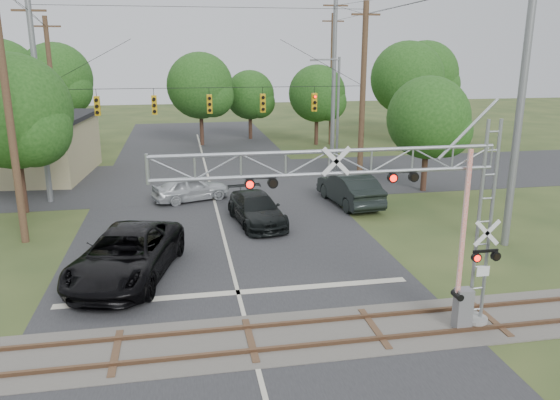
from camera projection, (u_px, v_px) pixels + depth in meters
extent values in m
plane|color=#2B3D1C|center=(260.00, 378.00, 14.87)|extent=(160.00, 160.00, 0.00)
cube|color=#28282A|center=(227.00, 250.00, 24.35)|extent=(14.00, 90.00, 0.02)
cube|color=#28282A|center=(209.00, 180.00, 37.62)|extent=(90.00, 12.00, 0.02)
cube|color=#55504A|center=(250.00, 341.00, 16.76)|extent=(90.00, 3.20, 0.05)
cube|color=brown|center=(254.00, 351.00, 16.06)|extent=(90.00, 0.12, 0.14)
cube|color=brown|center=(247.00, 327.00, 17.43)|extent=(90.00, 0.12, 0.14)
cylinder|color=gray|center=(474.00, 321.00, 17.73)|extent=(0.84, 0.84, 0.28)
cube|color=silver|center=(483.00, 271.00, 16.96)|extent=(0.42, 0.03, 0.33)
cube|color=slate|center=(463.00, 309.00, 17.30)|extent=(0.51, 0.42, 1.39)
cube|color=red|center=(464.00, 225.00, 16.51)|extent=(0.13, 0.08, 4.65)
cylinder|color=gray|center=(40.00, 103.00, 30.63)|extent=(0.32, 0.32, 11.50)
cylinder|color=#482D21|center=(363.00, 98.00, 33.97)|extent=(0.36, 0.36, 11.50)
cylinder|color=black|center=(209.00, 88.00, 32.10)|extent=(19.00, 0.03, 0.03)
cube|color=#CB980E|center=(97.00, 106.00, 31.23)|extent=(0.30, 0.30, 1.10)
cube|color=#CB980E|center=(154.00, 105.00, 31.79)|extent=(0.30, 0.30, 1.10)
cube|color=#CB980E|center=(210.00, 104.00, 32.35)|extent=(0.30, 0.30, 1.10)
cube|color=#CB980E|center=(263.00, 103.00, 32.92)|extent=(0.30, 0.30, 1.10)
cube|color=#CB980E|center=(314.00, 102.00, 33.48)|extent=(0.30, 0.30, 1.10)
imported|color=black|center=(126.00, 255.00, 21.19)|extent=(4.78, 7.48, 1.92)
imported|color=black|center=(256.00, 209.00, 27.96)|extent=(2.85, 5.55, 1.54)
imported|color=#ACB0B4|center=(191.00, 188.00, 32.23)|extent=(4.81, 3.14, 1.52)
imported|color=black|center=(349.00, 189.00, 31.39)|extent=(2.60, 5.83, 1.86)
cylinder|color=gray|center=(338.00, 115.00, 39.26)|extent=(0.18, 0.18, 8.18)
cylinder|color=gray|center=(327.00, 59.00, 38.06)|extent=(1.82, 0.11, 0.11)
cube|color=slate|center=(314.00, 60.00, 37.91)|extent=(0.55, 0.23, 0.14)
cylinder|color=#482D21|center=(53.00, 96.00, 38.82)|extent=(0.34, 0.34, 10.92)
cube|color=#482D21|center=(46.00, 26.00, 37.56)|extent=(2.00, 0.12, 0.12)
cylinder|color=gray|center=(334.00, 79.00, 44.23)|extent=(0.34, 0.34, 12.71)
cube|color=#482D21|center=(336.00, 5.00, 42.72)|extent=(2.00, 0.12, 0.12)
cylinder|color=#482D21|center=(9.00, 112.00, 23.85)|extent=(0.34, 0.34, 12.03)
cylinder|color=gray|center=(520.00, 110.00, 23.45)|extent=(0.34, 0.34, 12.28)
cylinder|color=#482D21|center=(332.00, 81.00, 50.33)|extent=(0.34, 0.34, 11.84)
cube|color=#482D21|center=(333.00, 21.00, 48.94)|extent=(2.00, 0.12, 0.12)
cylinder|color=#3D261B|center=(6.00, 125.00, 48.50)|extent=(0.36, 0.36, 4.42)
sphere|color=#1A4212|center=(0.00, 79.00, 47.43)|extent=(6.84, 6.84, 6.84)
cylinder|color=#3D261B|center=(60.00, 122.00, 51.24)|extent=(0.36, 0.36, 4.30)
sphere|color=#1A4212|center=(56.00, 79.00, 50.21)|extent=(6.64, 6.64, 6.64)
cylinder|color=#3D261B|center=(21.00, 178.00, 29.53)|extent=(0.36, 0.36, 3.94)
sphere|color=#1A4212|center=(13.00, 111.00, 28.58)|extent=(6.08, 6.08, 6.08)
cylinder|color=#3D261B|center=(202.00, 124.00, 50.82)|extent=(0.36, 0.36, 3.90)
sphere|color=#1A4212|center=(200.00, 86.00, 49.87)|extent=(6.03, 6.03, 6.03)
cylinder|color=#3D261B|center=(250.00, 123.00, 54.48)|extent=(0.36, 0.36, 3.11)
sphere|color=#1A4212|center=(250.00, 95.00, 53.73)|extent=(4.80, 4.80, 4.80)
cylinder|color=#3D261B|center=(316.00, 127.00, 51.18)|extent=(0.36, 0.36, 3.39)
sphere|color=#1A4212|center=(317.00, 93.00, 50.36)|extent=(5.24, 5.24, 5.24)
cylinder|color=#3D261B|center=(425.00, 165.00, 34.26)|extent=(0.36, 0.36, 3.29)
sphere|color=#1A4212|center=(428.00, 118.00, 33.47)|extent=(5.08, 5.08, 5.08)
cylinder|color=#3D261B|center=(404.00, 121.00, 51.63)|extent=(0.36, 0.36, 4.36)
sphere|color=#1A4212|center=(407.00, 78.00, 50.58)|extent=(6.74, 6.74, 6.74)
cylinder|color=#3D261B|center=(422.00, 114.00, 57.01)|extent=(0.36, 0.36, 4.41)
sphere|color=#1A4212|center=(424.00, 74.00, 55.95)|extent=(6.82, 6.82, 6.82)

